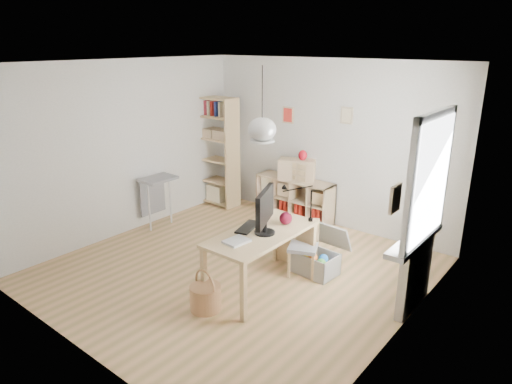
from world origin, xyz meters
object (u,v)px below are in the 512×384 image
Objects in this scene: cube_shelf at (295,201)px; chair at (304,243)px; drawer_chest at (297,169)px; desk at (262,239)px; tall_bookshelf at (217,147)px; monitor at (265,209)px; storage_chest at (318,258)px.

chair reaches higher than cube_shelf.
desk is at bearing -89.74° from drawer_chest.
desk reaches higher than chair.
tall_bookshelf reaches higher than desk.
desk is 2.48× the size of drawer_chest.
cube_shelf is 0.70× the size of tall_bookshelf.
chair is at bearing 55.03° from monitor.
cube_shelf is 2.34× the size of monitor.
tall_bookshelf reaches higher than drawer_chest.
chair is 1.07× the size of storage_chest.
chair is at bearing -24.99° from tall_bookshelf.
chair is 1.23× the size of monitor.
drawer_chest is at bearing 91.91° from monitor.
tall_bookshelf reaches higher than chair.
monitor is (0.05, -0.01, 0.40)m from desk.
monitor reaches higher than desk.
drawer_chest reaches higher than cube_shelf.
chair is 0.93m from monitor.
chair is 1.98m from drawer_chest.
monitor is (-0.28, -0.80, 0.86)m from storage_chest.
storage_chest is at bearing 67.23° from desk.
desk is 0.72m from chair.
monitor is at bearing -88.70° from drawer_chest.
storage_chest is at bearing -21.59° from tall_bookshelf.
cube_shelf is 1.98m from storage_chest.
chair is at bearing -131.56° from storage_chest.
cube_shelf is at bearing 114.61° from desk.
cube_shelf is 1.99m from chair.
cube_shelf is 2.03× the size of storage_chest.
desk is at bearing 151.19° from monitor.
drawer_chest is at bearing 137.32° from storage_chest.
monitor reaches higher than chair.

